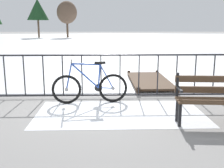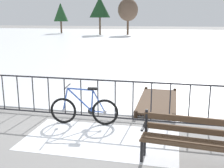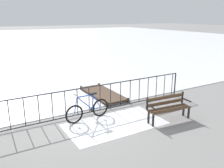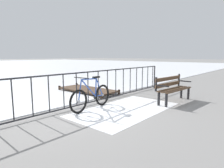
# 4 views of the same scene
# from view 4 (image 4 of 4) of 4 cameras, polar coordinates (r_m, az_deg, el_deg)

# --- Properties ---
(ground_plane) EXTENTS (160.00, 160.00, 0.00)m
(ground_plane) POSITION_cam_4_polar(r_m,az_deg,el_deg) (6.06, -8.60, -6.58)
(ground_plane) COLOR gray
(snow_patch) EXTENTS (3.34, 1.80, 0.01)m
(snow_patch) POSITION_cam_4_polar(r_m,az_deg,el_deg) (5.70, 4.18, -7.43)
(snow_patch) COLOR white
(snow_patch) RESTS_ON ground
(railing_fence) EXTENTS (9.06, 0.06, 1.07)m
(railing_fence) POSITION_cam_4_polar(r_m,az_deg,el_deg) (5.94, -8.72, -1.35)
(railing_fence) COLOR #232328
(railing_fence) RESTS_ON ground
(bicycle_near_railing) EXTENTS (1.71, 0.52, 0.97)m
(bicycle_near_railing) POSITION_cam_4_polar(r_m,az_deg,el_deg) (5.66, -6.08, -3.75)
(bicycle_near_railing) COLOR black
(bicycle_near_railing) RESTS_ON ground
(park_bench) EXTENTS (1.63, 0.61, 0.89)m
(park_bench) POSITION_cam_4_polar(r_m,az_deg,el_deg) (6.80, 17.35, -0.81)
(park_bench) COLOR brown
(park_bench) RESTS_ON ground
(wooden_dock) EXTENTS (1.10, 2.75, 0.20)m
(wooden_dock) POSITION_cam_4_polar(r_m,az_deg,el_deg) (8.30, -7.25, -1.62)
(wooden_dock) COLOR #4C3828
(wooden_dock) RESTS_ON ground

